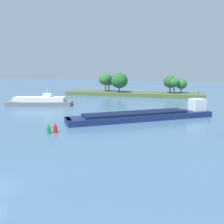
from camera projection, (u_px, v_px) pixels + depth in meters
treeline_island at (133, 88)px, 104.68m from camera, size 55.66×11.78×9.20m
cargo_barge at (145, 115)px, 57.27m from camera, size 30.41×23.96×5.88m
small_motorboat at (194, 111)px, 66.21m from camera, size 3.72×5.45×0.99m
white_riverboat at (40, 101)px, 78.13m from camera, size 20.13×10.45×5.06m
channel_buoy_red at (55, 128)px, 45.70m from camera, size 0.70×0.70×1.90m
channel_buoy_green at (48, 129)px, 44.98m from camera, size 0.70×0.70×1.90m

